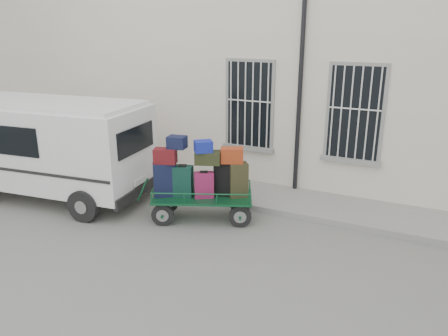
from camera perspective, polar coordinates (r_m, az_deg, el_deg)
The scene contains 5 objects.
ground at distance 9.53m, azimuth -1.57°, elevation -8.23°, with size 80.00×80.00×0.00m, color slate.
building at distance 13.72m, azimuth 9.13°, elevation 12.73°, with size 24.00×5.15×6.00m.
sidewalk at distance 11.33m, azimuth 3.52°, elevation -3.43°, with size 24.00×1.70×0.15m, color gray.
luggage_cart at distance 9.73m, azimuth -2.96°, elevation -1.53°, with size 2.60×1.79×1.94m.
van at distance 11.73m, azimuth -21.65°, elevation 3.00°, with size 5.14×2.67×2.49m.
Camera 1 is at (3.93, -7.59, 4.21)m, focal length 35.00 mm.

